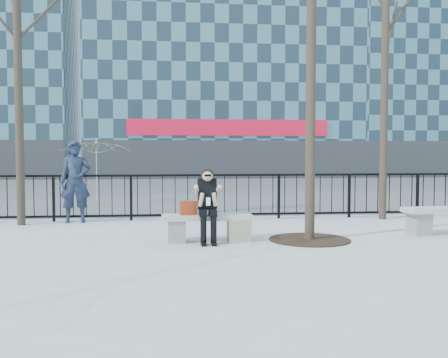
{
  "coord_description": "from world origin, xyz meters",
  "views": [
    {
      "loc": [
        -0.66,
        -9.06,
        1.62
      ],
      "look_at": [
        0.4,
        0.8,
        1.1
      ],
      "focal_mm": 40.0,
      "sensor_mm": 36.0,
      "label": 1
    }
  ],
  "objects": [
    {
      "name": "street_surface",
      "position": [
        0.0,
        15.0,
        0.0
      ],
      "size": [
        60.0,
        23.0,
        0.01
      ],
      "primitive_type": "cube",
      "color": "#474747",
      "rests_on": "ground"
    },
    {
      "name": "ground",
      "position": [
        0.0,
        0.0,
        0.0
      ],
      "size": [
        120.0,
        120.0,
        0.0
      ],
      "primitive_type": "plane",
      "color": "#A3A49E",
      "rests_on": "ground"
    },
    {
      "name": "building_mid",
      "position": [
        3.0,
        26.99,
        12.3
      ],
      "size": [
        18.2,
        10.26,
        24.6
      ],
      "color": "slate",
      "rests_on": "ground"
    },
    {
      "name": "bench_second",
      "position": [
        4.85,
        0.31,
        0.33
      ],
      "size": [
        1.8,
        0.5,
        0.53
      ],
      "rotation": [
        0.0,
        0.0,
        0.05
      ],
      "color": "slate",
      "rests_on": "ground"
    },
    {
      "name": "bench_main",
      "position": [
        0.0,
        0.0,
        0.3
      ],
      "size": [
        1.65,
        0.46,
        0.49
      ],
      "color": "slate",
      "rests_on": "ground"
    },
    {
      "name": "shopping_bag",
      "position": [
        0.57,
        -0.17,
        0.2
      ],
      "size": [
        0.44,
        0.23,
        0.4
      ],
      "primitive_type": "cube",
      "rotation": [
        0.0,
        0.0,
        0.18
      ],
      "color": "#C6BC8C",
      "rests_on": "ground"
    },
    {
      "name": "tree_left",
      "position": [
        -4.0,
        2.5,
        4.86
      ],
      "size": [
        2.8,
        2.8,
        6.5
      ],
      "color": "black",
      "rests_on": "ground"
    },
    {
      "name": "tree_grate",
      "position": [
        1.9,
        -0.1,
        0.01
      ],
      "size": [
        1.5,
        1.5,
        0.02
      ],
      "primitive_type": "cylinder",
      "color": "black",
      "rests_on": "ground"
    },
    {
      "name": "tree_right",
      "position": [
        4.5,
        2.6,
        5.24
      ],
      "size": [
        2.8,
        2.8,
        7.0
      ],
      "color": "black",
      "rests_on": "ground"
    },
    {
      "name": "vendor_umbrella",
      "position": [
        -2.98,
        7.05,
        1.04
      ],
      "size": [
        2.5,
        2.54,
        2.07
      ],
      "primitive_type": "imported",
      "rotation": [
        0.0,
        0.0,
        0.11
      ],
      "color": "#F4F236",
      "rests_on": "ground"
    },
    {
      "name": "standing_man",
      "position": [
        -2.86,
        2.8,
        0.95
      ],
      "size": [
        0.74,
        0.53,
        1.91
      ],
      "primitive_type": "imported",
      "rotation": [
        0.0,
        0.0,
        0.1
      ],
      "color": "black",
      "rests_on": "ground"
    },
    {
      "name": "seated_woman",
      "position": [
        0.0,
        -0.16,
        0.67
      ],
      "size": [
        0.5,
        0.64,
        1.34
      ],
      "color": "black",
      "rests_on": "ground"
    },
    {
      "name": "handbag",
      "position": [
        -0.34,
        0.02,
        0.62
      ],
      "size": [
        0.32,
        0.18,
        0.25
      ],
      "primitive_type": "cube",
      "rotation": [
        0.0,
        0.0,
        0.13
      ],
      "color": "#9F2D13",
      "rests_on": "bench_main"
    },
    {
      "name": "building_right",
      "position": [
        20.0,
        27.0,
        10.3
      ],
      "size": [
        16.2,
        10.2,
        20.6
      ],
      "color": "slate",
      "rests_on": "ground"
    },
    {
      "name": "railing",
      "position": [
        0.0,
        3.0,
        0.55
      ],
      "size": [
        14.0,
        0.06,
        1.1
      ],
      "color": "black",
      "rests_on": "ground"
    }
  ]
}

